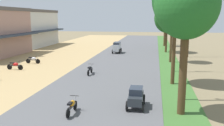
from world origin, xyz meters
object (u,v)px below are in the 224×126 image
(motorbike_ahead_third, at_px, (90,69))
(utility_pole_near, at_px, (189,22))
(parked_motorbike_fourth, at_px, (33,59))
(streetlamp_far, at_px, (165,24))
(car_van_silver, at_px, (117,47))
(median_tree_nearest, at_px, (186,6))
(median_tree_fourth, at_px, (167,18))
(car_hatchback_charcoal, at_px, (136,97))
(streetlamp_mid, at_px, (175,27))
(motorbike_ahead_second, at_px, (72,105))
(median_tree_fifth, at_px, (165,14))
(parked_motorbike_third, at_px, (15,65))
(streetlamp_near, at_px, (185,32))
(median_tree_third, at_px, (173,4))

(motorbike_ahead_third, bearing_deg, utility_pole_near, 50.87)
(parked_motorbike_fourth, xyz_separation_m, streetlamp_far, (16.14, 24.91, 3.65))
(car_van_silver, bearing_deg, utility_pole_near, -9.63)
(median_tree_nearest, height_order, median_tree_fourth, median_tree_nearest)
(car_hatchback_charcoal, relative_size, car_van_silver, 0.83)
(median_tree_nearest, distance_m, median_tree_fourth, 26.01)
(utility_pole_near, distance_m, car_van_silver, 11.16)
(streetlamp_mid, distance_m, streetlamp_far, 26.54)
(parked_motorbike_fourth, height_order, car_van_silver, car_van_silver)
(median_tree_nearest, xyz_separation_m, car_van_silver, (-7.36, 23.59, -5.06))
(parked_motorbike_fourth, bearing_deg, car_van_silver, 50.77)
(motorbike_ahead_second, bearing_deg, streetlamp_mid, 63.21)
(parked_motorbike_fourth, xyz_separation_m, motorbike_ahead_third, (8.16, -4.43, 0.02))
(median_tree_nearest, bearing_deg, median_tree_fifth, 89.75)
(streetlamp_mid, bearing_deg, streetlamp_far, 90.00)
(parked_motorbike_third, distance_m, streetlamp_near, 18.15)
(car_van_silver, bearing_deg, streetlamp_near, -70.04)
(median_tree_third, bearing_deg, streetlamp_near, -90.09)
(parked_motorbike_fourth, xyz_separation_m, streetlamp_mid, (16.14, -1.63, 4.01))
(median_tree_nearest, distance_m, streetlamp_mid, 11.65)
(motorbike_ahead_third, bearing_deg, streetlamp_mid, 19.37)
(median_tree_fourth, height_order, streetlamp_near, streetlamp_near)
(median_tree_nearest, height_order, utility_pole_near, utility_pole_near)
(streetlamp_mid, relative_size, motorbike_ahead_second, 4.34)
(streetlamp_near, bearing_deg, median_tree_nearest, -96.47)
(streetlamp_far, relative_size, car_van_silver, 2.96)
(car_van_silver, bearing_deg, streetlamp_far, 62.20)
(median_tree_fourth, bearing_deg, car_hatchback_charcoal, -96.14)
(median_tree_fifth, relative_size, streetlamp_near, 0.99)
(parked_motorbike_fourth, height_order, median_tree_fourth, median_tree_fourth)
(median_tree_third, bearing_deg, median_tree_fourth, 91.26)
(parked_motorbike_fourth, distance_m, median_tree_third, 17.83)
(parked_motorbike_fourth, distance_m, motorbike_ahead_second, 17.32)
(parked_motorbike_fourth, relative_size, motorbike_ahead_third, 1.00)
(median_tree_fourth, height_order, car_hatchback_charcoal, median_tree_fourth)
(median_tree_fourth, height_order, streetlamp_mid, streetlamp_mid)
(streetlamp_far, bearing_deg, median_tree_fifth, -92.31)
(median_tree_fourth, distance_m, car_hatchback_charcoal, 25.99)
(median_tree_fourth, relative_size, motorbike_ahead_second, 4.24)
(parked_motorbike_third, height_order, car_hatchback_charcoal, car_hatchback_charcoal)
(median_tree_fifth, distance_m, car_hatchback_charcoal, 34.70)
(streetlamp_mid, bearing_deg, median_tree_third, 89.76)
(parked_motorbike_third, height_order, streetlamp_near, streetlamp_near)
(median_tree_nearest, distance_m, car_van_silver, 25.22)
(motorbike_ahead_second, bearing_deg, streetlamp_near, 29.89)
(car_van_silver, relative_size, motorbike_ahead_third, 1.34)
(median_tree_fourth, distance_m, car_van_silver, 8.97)
(streetlamp_near, distance_m, streetlamp_mid, 9.01)
(streetlamp_far, bearing_deg, car_hatchback_charcoal, -94.43)
(streetlamp_mid, distance_m, motorbike_ahead_third, 9.35)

